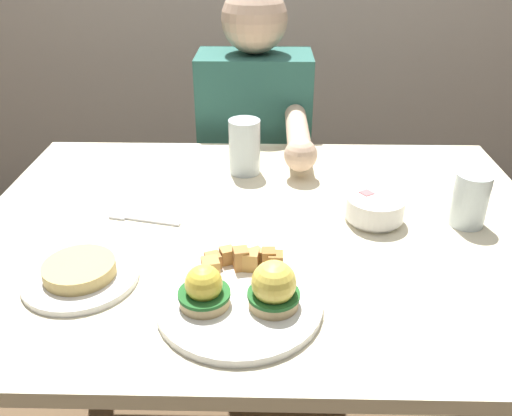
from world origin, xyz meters
TOP-DOWN VIEW (x-y plane):
  - dining_table at (0.00, 0.00)m, footprint 1.20×0.90m
  - eggs_benedict_plate at (-0.03, -0.26)m, footprint 0.27×0.27m
  - fruit_bowl at (0.23, 0.02)m, footprint 0.12×0.12m
  - fork at (-0.26, 0.01)m, footprint 0.15×0.05m
  - water_glass_near at (-0.05, 0.26)m, footprint 0.08×0.08m
  - water_glass_far at (0.42, 0.02)m, footprint 0.07×0.07m
  - side_plate at (-0.32, -0.20)m, footprint 0.20×0.20m
  - diner_person at (-0.03, 0.60)m, footprint 0.34×0.54m

SIDE VIEW (x-z plane):
  - dining_table at x=0.00m, z-range 0.26..1.00m
  - diner_person at x=-0.03m, z-range 0.08..1.22m
  - fork at x=-0.26m, z-range 0.74..0.74m
  - side_plate at x=-0.32m, z-range 0.74..0.77m
  - eggs_benedict_plate at x=-0.03m, z-range 0.72..0.81m
  - fruit_bowl at x=0.23m, z-range 0.74..0.80m
  - water_glass_far at x=0.42m, z-range 0.73..0.84m
  - water_glass_near at x=-0.05m, z-range 0.73..0.87m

